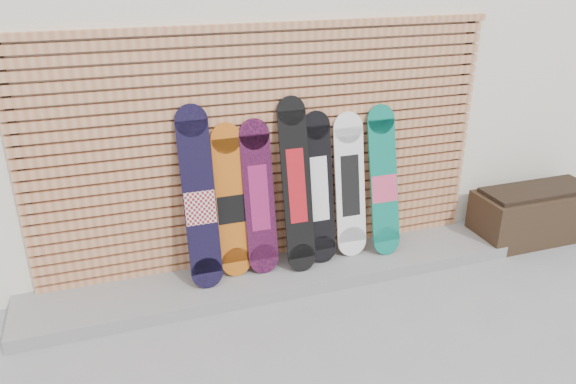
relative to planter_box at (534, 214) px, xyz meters
name	(u,v)px	position (x,y,z in m)	size (l,w,h in m)	color
ground	(320,318)	(-2.66, -0.60, -0.28)	(80.00, 80.00, 0.00)	gray
building	(258,38)	(-2.16, 2.90, 1.52)	(12.00, 5.00, 3.60)	silver
concrete_step	(278,274)	(-2.81, 0.08, -0.22)	(4.60, 0.70, 0.12)	gray
slat_wall	(267,148)	(-2.81, 0.37, 0.92)	(4.26, 0.08, 2.29)	#BA754D
planter_box	(534,214)	(0.00, 0.00, 0.00)	(1.29, 0.54, 0.58)	black
snowboard_0	(199,200)	(-3.48, 0.15, 0.60)	(0.28, 0.39, 1.57)	black
snowboard_1	(231,203)	(-3.20, 0.20, 0.51)	(0.27, 0.27, 1.37)	#B85813
snowboard_2	(259,198)	(-2.95, 0.19, 0.53)	(0.28, 0.31, 1.39)	black
snowboard_3	(296,186)	(-2.61, 0.15, 0.61)	(0.26, 0.39, 1.56)	black
snowboard_4	(319,189)	(-2.37, 0.19, 0.54)	(0.26, 0.31, 1.41)	black
snowboard_5	(350,186)	(-2.05, 0.20, 0.52)	(0.29, 0.28, 1.37)	white
snowboard_6	(384,182)	(-1.72, 0.16, 0.53)	(0.28, 0.37, 1.41)	#0B6E5A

